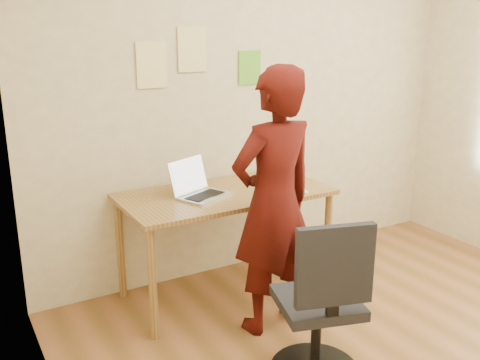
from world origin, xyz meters
TOP-DOWN VIEW (x-y plane):
  - room at (0.00, 0.00)m, footprint 3.58×3.58m
  - desk at (-0.48, 1.38)m, footprint 1.40×0.70m
  - laptop at (-0.67, 1.39)m, footprint 0.41×0.39m
  - paper_sheet at (-0.05, 1.26)m, footprint 0.29×0.34m
  - phone at (-0.17, 1.17)m, footprint 0.07×0.12m
  - wall_note_left at (-0.82, 1.74)m, footprint 0.21×0.00m
  - wall_note_mid at (-0.53, 1.74)m, footprint 0.21×0.00m
  - wall_note_right at (-0.08, 1.74)m, footprint 0.18×0.00m
  - office_chair at (-0.52, 0.27)m, footprint 0.51×0.52m
  - person at (-0.44, 0.86)m, footprint 0.62×0.44m

SIDE VIEW (x-z plane):
  - office_chair at x=-0.52m, z-range -0.07..0.85m
  - desk at x=-0.48m, z-range 0.28..1.02m
  - paper_sheet at x=-0.05m, z-range 0.74..0.74m
  - phone at x=-0.17m, z-range 0.74..0.75m
  - laptop at x=-0.67m, z-range 0.67..0.91m
  - person at x=-0.44m, z-range 0.00..1.61m
  - room at x=0.00m, z-range -0.04..2.74m
  - wall_note_right at x=-0.08m, z-range 1.40..1.64m
  - wall_note_left at x=-0.82m, z-range 1.42..1.72m
  - wall_note_mid at x=-0.53m, z-range 1.51..1.81m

